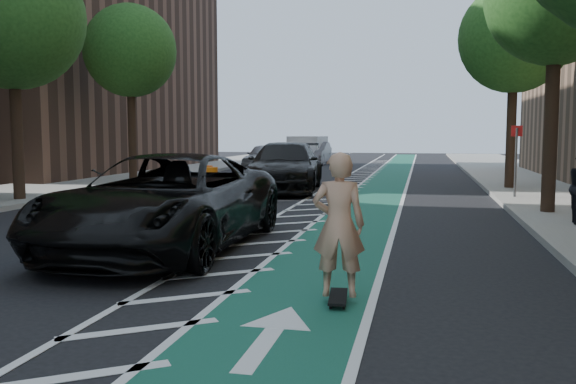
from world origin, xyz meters
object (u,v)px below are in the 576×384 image
(skateboarder, at_px, (339,224))
(suv_near, at_px, (166,202))
(suv_far, at_px, (285,167))
(barrel_a, at_px, (152,202))

(skateboarder, relative_size, suv_near, 0.28)
(skateboarder, height_order, suv_near, skateboarder)
(suv_far, bearing_deg, skateboarder, -80.37)
(suv_far, distance_m, barrel_a, 8.51)
(skateboarder, xyz_separation_m, suv_far, (-4.12, 15.06, -0.12))
(skateboarder, relative_size, barrel_a, 1.94)
(suv_far, bearing_deg, suv_near, -93.82)
(suv_near, height_order, barrel_a, suv_near)
(skateboarder, distance_m, suv_far, 15.61)
(barrel_a, bearing_deg, suv_far, 78.84)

